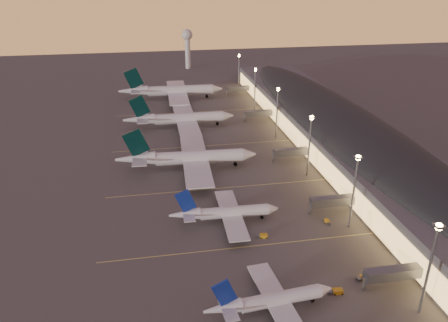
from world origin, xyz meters
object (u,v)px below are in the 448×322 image
at_px(airliner_wide_near, 187,158).
at_px(baggage_tug_a, 336,291).
at_px(radar_tower, 187,42).
at_px(baggage_tug_b, 363,277).
at_px(baggage_tug_d, 327,222).
at_px(airliner_wide_mid, 180,119).
at_px(baggage_tug_c, 262,236).
at_px(airliner_narrow_south, 270,301).
at_px(airliner_narrow_north, 225,213).
at_px(airliner_wide_far, 171,91).

xyz_separation_m(airliner_wide_near, baggage_tug_a, (30.23, -85.37, -4.38)).
distance_m(radar_tower, baggage_tug_b, 286.96).
xyz_separation_m(airliner_wide_near, baggage_tug_d, (41.74, -52.10, -4.50)).
xyz_separation_m(airliner_wide_near, airliner_wide_mid, (1.44, 53.59, -0.05)).
relative_size(baggage_tug_a, baggage_tug_d, 1.31).
distance_m(radar_tower, baggage_tug_a, 290.62).
relative_size(airliner_wide_mid, radar_tower, 1.82).
relative_size(baggage_tug_a, baggage_tug_b, 1.09).
xyz_separation_m(airliner_wide_mid, baggage_tug_c, (16.44, -110.08, -4.36)).
relative_size(airliner_narrow_south, radar_tower, 1.04).
height_order(airliner_wide_mid, baggage_tug_c, airliner_wide_mid).
xyz_separation_m(airliner_narrow_south, airliner_wide_near, (-11.34, 88.35, 1.80)).
height_order(airliner_narrow_north, airliner_wide_mid, airliner_wide_mid).
xyz_separation_m(airliner_wide_near, airliner_wide_far, (0.97, 110.15, 0.61)).
height_order(airliner_wide_near, baggage_tug_d, airliner_wide_near).
height_order(airliner_narrow_north, airliner_wide_near, airliner_wide_near).
bearing_deg(airliner_narrow_south, airliner_wide_mid, 88.86).
height_order(baggage_tug_b, baggage_tug_c, baggage_tug_c).
bearing_deg(radar_tower, airliner_wide_far, -102.52).
height_order(airliner_narrow_north, baggage_tug_d, airliner_narrow_north).
height_order(airliner_wide_far, baggage_tug_b, airliner_wide_far).
height_order(airliner_narrow_south, airliner_wide_far, airliner_wide_far).
bearing_deg(baggage_tug_a, airliner_wide_mid, 106.79).
bearing_deg(airliner_wide_far, baggage_tug_b, -76.77).
distance_m(baggage_tug_a, baggage_tug_c, 31.41).
height_order(airliner_narrow_south, baggage_tug_a, airliner_narrow_south).
distance_m(airliner_wide_mid, airliner_wide_far, 56.56).
bearing_deg(baggage_tug_a, baggage_tug_c, 118.22).
relative_size(airliner_wide_far, baggage_tug_a, 16.06).
distance_m(airliner_wide_far, baggage_tug_c, 167.56).
distance_m(airliner_wide_mid, baggage_tug_d, 113.21).
relative_size(radar_tower, baggage_tug_a, 7.78).
bearing_deg(airliner_wide_mid, airliner_wide_near, -91.57).
height_order(radar_tower, baggage_tug_d, radar_tower).
bearing_deg(airliner_wide_near, radar_tower, 86.54).
bearing_deg(baggage_tug_a, baggage_tug_d, 76.00).
xyz_separation_m(airliner_narrow_north, airliner_wide_mid, (-6.45, 98.65, 1.44)).
relative_size(airliner_narrow_south, baggage_tug_d, 10.62).
height_order(airliner_narrow_south, baggage_tug_d, airliner_narrow_south).
height_order(airliner_wide_near, baggage_tug_b, airliner_wide_near).
xyz_separation_m(airliner_wide_near, baggage_tug_b, (40.00, -81.24, -4.44)).
bearing_deg(baggage_tug_a, airliner_wide_near, 114.59).
bearing_deg(airliner_narrow_north, baggage_tug_d, -10.27).
xyz_separation_m(airliner_wide_far, baggage_tug_d, (40.77, -162.25, -5.11)).
height_order(airliner_wide_near, radar_tower, radar_tower).
bearing_deg(baggage_tug_c, baggage_tug_a, -58.46).
distance_m(airliner_narrow_north, baggage_tug_b, 48.46).
bearing_deg(airliner_wide_mid, baggage_tug_c, -81.53).
relative_size(baggage_tug_a, baggage_tug_c, 1.05).
distance_m(airliner_narrow_south, radar_tower, 293.49).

